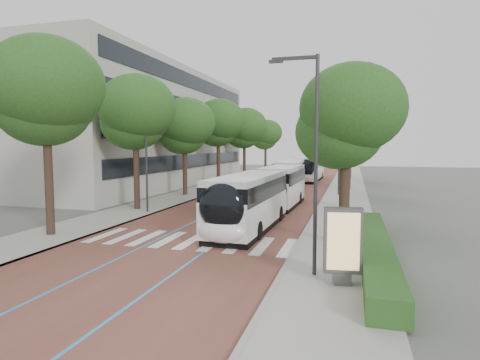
{
  "coord_description": "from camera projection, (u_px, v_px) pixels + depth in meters",
  "views": [
    {
      "loc": [
        8.08,
        -17.69,
        4.91
      ],
      "look_at": [
        0.3,
        9.92,
        2.4
      ],
      "focal_mm": 30.0,
      "sensor_mm": 36.0,
      "label": 1
    }
  ],
  "objects": [
    {
      "name": "lane_line_right",
      "position": [
        305.0,
        179.0,
        57.5
      ],
      "size": [
        0.12,
        126.0,
        0.01
      ],
      "primitive_type": "cube",
      "color": "#2888CB",
      "rests_on": "road"
    },
    {
      "name": "trees_left",
      "position": [
        211.0,
        126.0,
        45.33
      ],
      "size": [
        6.24,
        60.7,
        9.92
      ],
      "color": "black",
      "rests_on": "ground"
    },
    {
      "name": "streetlight_near",
      "position": [
        311.0,
        148.0,
        14.49
      ],
      "size": [
        1.82,
        0.2,
        8.0
      ],
      "color": "#313133",
      "rests_on": "sidewalk_right"
    },
    {
      "name": "sidewalk_left",
      "position": [
        244.0,
        177.0,
        59.95
      ],
      "size": [
        4.0,
        140.0,
        0.12
      ],
      "primitive_type": "cube",
      "color": "#9A9792",
      "rests_on": "ground"
    },
    {
      "name": "lamp_post_left",
      "position": [
        146.0,
        156.0,
        28.54
      ],
      "size": [
        0.14,
        0.14,
        8.0
      ],
      "primitive_type": "cylinder",
      "color": "#313133",
      "rests_on": "sidewalk_left"
    },
    {
      "name": "ground",
      "position": [
        179.0,
        246.0,
        19.58
      ],
      "size": [
        160.0,
        160.0,
        0.0
      ],
      "primitive_type": "plane",
      "color": "#51544C",
      "rests_on": "ground"
    },
    {
      "name": "bus_queued_0",
      "position": [
        289.0,
        176.0,
        42.59
      ],
      "size": [
        3.33,
        12.54,
        3.2
      ],
      "rotation": [
        0.0,
        0.0,
        0.07
      ],
      "color": "white",
      "rests_on": "ground"
    },
    {
      "name": "zebra_crossing",
      "position": [
        191.0,
        241.0,
        20.48
      ],
      "size": [
        10.55,
        3.6,
        0.01
      ],
      "color": "silver",
      "rests_on": "ground"
    },
    {
      "name": "bus_queued_1",
      "position": [
        310.0,
        169.0,
        55.03
      ],
      "size": [
        2.77,
        12.45,
        3.2
      ],
      "rotation": [
        0.0,
        0.0,
        -0.02
      ],
      "color": "white",
      "rests_on": "ground"
    },
    {
      "name": "kerb_left",
      "position": [
        257.0,
        178.0,
        59.44
      ],
      "size": [
        0.2,
        140.0,
        0.14
      ],
      "primitive_type": "cube",
      "color": "gray",
      "rests_on": "ground"
    },
    {
      "name": "lead_bus",
      "position": [
        265.0,
        194.0,
        26.77
      ],
      "size": [
        3.09,
        18.47,
        3.2
      ],
      "rotation": [
        0.0,
        0.0,
        -0.03
      ],
      "color": "black",
      "rests_on": "ground"
    },
    {
      "name": "hedge",
      "position": [
        375.0,
        248.0,
        17.07
      ],
      "size": [
        1.2,
        14.0,
        0.8
      ],
      "primitive_type": "cube",
      "color": "#1E4417",
      "rests_on": "sidewalk_right"
    },
    {
      "name": "ad_panel",
      "position": [
        343.0,
        244.0,
        13.74
      ],
      "size": [
        1.32,
        0.57,
        2.67
      ],
      "rotation": [
        0.0,
        0.0,
        0.14
      ],
      "color": "#59595B",
      "rests_on": "sidewalk_right"
    },
    {
      "name": "office_building",
      "position": [
        129.0,
        129.0,
        51.07
      ],
      "size": [
        18.11,
        40.0,
        14.0
      ],
      "color": "#A3A297",
      "rests_on": "ground"
    },
    {
      "name": "streetlight_far",
      "position": [
        337.0,
        146.0,
        38.46
      ],
      "size": [
        1.82,
        0.2,
        8.0
      ],
      "color": "#313133",
      "rests_on": "sidewalk_right"
    },
    {
      "name": "trees_right",
      "position": [
        350.0,
        132.0,
        40.24
      ],
      "size": [
        5.71,
        47.32,
        9.35
      ],
      "color": "black",
      "rests_on": "ground"
    },
    {
      "name": "sidewalk_right",
      "position": [
        348.0,
        180.0,
        55.9
      ],
      "size": [
        4.0,
        140.0,
        0.12
      ],
      "primitive_type": "cube",
      "color": "#9A9792",
      "rests_on": "ground"
    },
    {
      "name": "lane_line_left",
      "position": [
        283.0,
        179.0,
        58.36
      ],
      "size": [
        0.12,
        126.0,
        0.01
      ],
      "primitive_type": "cube",
      "color": "#2888CB",
      "rests_on": "road"
    },
    {
      "name": "road",
      "position": [
        294.0,
        179.0,
        57.93
      ],
      "size": [
        11.0,
        140.0,
        0.02
      ],
      "primitive_type": "cube",
      "color": "brown",
      "rests_on": "ground"
    },
    {
      "name": "kerb_right",
      "position": [
        334.0,
        180.0,
        56.41
      ],
      "size": [
        0.2,
        140.0,
        0.14
      ],
      "primitive_type": "cube",
      "color": "gray",
      "rests_on": "ground"
    }
  ]
}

